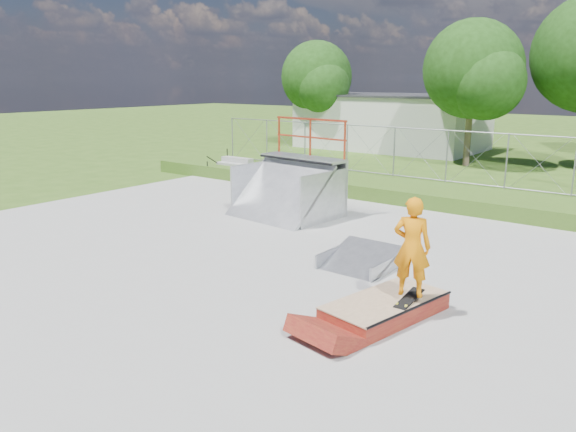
% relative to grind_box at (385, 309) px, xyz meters
% --- Properties ---
extents(ground, '(120.00, 120.00, 0.00)m').
position_rel_grind_box_xyz_m(ground, '(-3.18, -0.07, -0.17)').
color(ground, '#335618').
rests_on(ground, ground).
extents(concrete_pad, '(20.00, 16.00, 0.04)m').
position_rel_grind_box_xyz_m(concrete_pad, '(-3.18, -0.07, -0.15)').
color(concrete_pad, '#9C9C99').
rests_on(concrete_pad, ground).
extents(grass_berm, '(24.00, 3.00, 0.50)m').
position_rel_grind_box_xyz_m(grass_berm, '(-3.18, 9.43, 0.08)').
color(grass_berm, '#335618').
rests_on(grass_berm, ground).
extents(grind_box, '(1.51, 2.43, 0.34)m').
position_rel_grind_box_xyz_m(grind_box, '(0.00, 0.00, 0.00)').
color(grind_box, maroon).
rests_on(grind_box, concrete_pad).
extents(quarter_pipe, '(3.06, 2.66, 2.83)m').
position_rel_grind_box_xyz_m(quarter_pipe, '(-5.80, 4.69, 1.25)').
color(quarter_pipe, '#95979C').
rests_on(quarter_pipe, concrete_pad).
extents(flat_bank_ramp, '(1.40, 1.49, 0.43)m').
position_rel_grind_box_xyz_m(flat_bank_ramp, '(-1.66, 1.98, 0.04)').
color(flat_bank_ramp, '#95979C').
rests_on(flat_bank_ramp, concrete_pad).
extents(skateboard, '(0.23, 0.80, 0.13)m').
position_rel_grind_box_xyz_m(skateboard, '(0.36, 0.16, 0.21)').
color(skateboard, black).
rests_on(skateboard, grind_box).
extents(skater, '(0.71, 0.56, 1.69)m').
position_rel_grind_box_xyz_m(skater, '(0.36, 0.16, 1.06)').
color(skater, orange).
rests_on(skater, grind_box).
extents(concrete_stairs, '(1.50, 1.60, 0.80)m').
position_rel_grind_box_xyz_m(concrete_stairs, '(-11.68, 8.63, 0.23)').
color(concrete_stairs, '#9C9C99').
rests_on(concrete_stairs, ground).
extents(chain_link_fence, '(20.00, 0.06, 1.80)m').
position_rel_grind_box_xyz_m(chain_link_fence, '(-3.18, 10.43, 1.23)').
color(chain_link_fence, gray).
rests_on(chain_link_fence, grass_berm).
extents(utility_building_flat, '(10.00, 6.00, 3.00)m').
position_rel_grind_box_xyz_m(utility_building_flat, '(-11.18, 21.93, 1.33)').
color(utility_building_flat, silver).
rests_on(utility_building_flat, ground).
extents(tree_left_near, '(4.76, 4.48, 6.65)m').
position_rel_grind_box_xyz_m(tree_left_near, '(-4.93, 17.76, 4.07)').
color(tree_left_near, brown).
rests_on(tree_left_near, ground).
extents(tree_left_far, '(4.42, 4.16, 6.18)m').
position_rel_grind_box_xyz_m(tree_left_far, '(-14.95, 19.77, 3.77)').
color(tree_left_far, brown).
rests_on(tree_left_far, ground).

